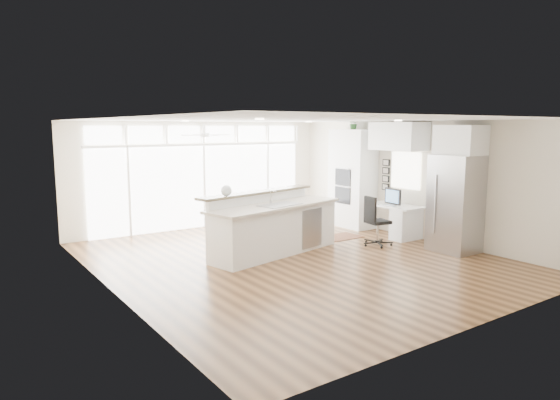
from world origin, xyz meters
TOP-DOWN VIEW (x-y plane):
  - floor at (0.00, 0.00)m, footprint 7.00×8.00m
  - ceiling at (0.00, 0.00)m, footprint 7.00×8.00m
  - wall_back at (0.00, 4.00)m, footprint 7.00×0.04m
  - wall_front at (0.00, -4.00)m, footprint 7.00×0.04m
  - wall_left at (-3.50, 0.00)m, footprint 0.04×8.00m
  - wall_right at (3.50, 0.00)m, footprint 0.04×8.00m
  - glass_wall at (0.00, 3.94)m, footprint 5.80×0.06m
  - transom_row at (0.00, 3.94)m, footprint 5.90×0.06m
  - desk_window at (3.46, 0.30)m, footprint 0.04×0.85m
  - ceiling_fan at (-0.50, 2.80)m, footprint 1.16×1.16m
  - recessed_lights at (0.00, 0.20)m, footprint 3.40×3.00m
  - oven_cabinet at (3.17, 1.80)m, footprint 0.64×1.20m
  - desk_nook at (3.13, 0.30)m, footprint 0.72×1.30m
  - upper_cabinets at (3.17, 0.30)m, footprint 0.64×1.30m
  - refrigerator at (3.11, -1.35)m, footprint 0.76×0.90m
  - fridge_cabinet at (3.17, -1.35)m, footprint 0.64×0.90m
  - framed_photos at (3.46, 0.92)m, footprint 0.06×0.22m
  - kitchen_island at (-0.05, 0.60)m, footprint 3.31×1.83m
  - rug at (2.08, 0.98)m, footprint 0.90×0.66m
  - office_chair at (2.17, -0.09)m, footprint 0.64×0.61m
  - fishbowl at (-1.06, 0.79)m, footprint 0.27×0.27m
  - monitor at (3.05, 0.30)m, footprint 0.12×0.50m
  - keyboard at (2.88, 0.30)m, footprint 0.19×0.37m
  - potted_plant at (3.17, 1.80)m, footprint 0.30×0.33m

SIDE VIEW (x-z plane):
  - floor at x=0.00m, z-range -0.02..0.00m
  - rug at x=2.08m, z-range 0.00..0.01m
  - desk_nook at x=3.13m, z-range 0.00..0.76m
  - office_chair at x=2.17m, z-range 0.00..1.08m
  - kitchen_island at x=-0.05m, z-range 0.00..1.24m
  - keyboard at x=2.88m, z-range 0.76..0.78m
  - monitor at x=3.05m, z-range 0.76..1.18m
  - refrigerator at x=3.11m, z-range 0.00..2.00m
  - glass_wall at x=0.00m, z-range 0.01..2.09m
  - oven_cabinet at x=3.17m, z-range 0.00..2.50m
  - wall_back at x=0.00m, z-range 0.00..2.70m
  - wall_front at x=0.00m, z-range 0.00..2.70m
  - wall_left at x=-3.50m, z-range 0.00..2.70m
  - wall_right at x=3.50m, z-range 0.00..2.70m
  - fishbowl at x=-1.06m, z-range 1.24..1.46m
  - framed_photos at x=3.46m, z-range 1.00..1.80m
  - desk_window at x=3.46m, z-range 1.12..1.98m
  - fridge_cabinet at x=3.17m, z-range 2.00..2.60m
  - upper_cabinets at x=3.17m, z-range 2.03..2.67m
  - transom_row at x=0.00m, z-range 2.18..2.58m
  - ceiling_fan at x=-0.50m, z-range 2.32..2.64m
  - potted_plant at x=3.17m, z-range 2.50..2.75m
  - recessed_lights at x=0.00m, z-range 2.67..2.69m
  - ceiling at x=0.00m, z-range 2.69..2.71m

